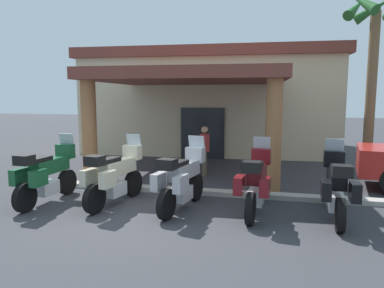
# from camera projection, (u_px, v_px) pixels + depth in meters

# --- Properties ---
(ground_plane) EXTENTS (80.00, 80.00, 0.00)m
(ground_plane) POSITION_uv_depth(u_px,v_px,m) (139.00, 211.00, 8.08)
(ground_plane) COLOR #38383D
(motel_building) EXTENTS (11.83, 12.61, 4.63)m
(motel_building) POSITION_uv_depth(u_px,v_px,m) (212.00, 101.00, 17.86)
(motel_building) COLOR beige
(motel_building) RESTS_ON ground_plane
(motorcycle_green) EXTENTS (0.72, 2.21, 1.61)m
(motorcycle_green) POSITION_uv_depth(u_px,v_px,m) (46.00, 174.00, 8.65)
(motorcycle_green) COLOR black
(motorcycle_green) RESTS_ON ground_plane
(motorcycle_cream) EXTENTS (0.88, 2.20, 1.61)m
(motorcycle_cream) POSITION_uv_depth(u_px,v_px,m) (114.00, 176.00, 8.53)
(motorcycle_cream) COLOR black
(motorcycle_cream) RESTS_ON ground_plane
(motorcycle_silver) EXTENTS (0.87, 2.20, 1.61)m
(motorcycle_silver) POSITION_uv_depth(u_px,v_px,m) (182.00, 179.00, 8.13)
(motorcycle_silver) COLOR black
(motorcycle_silver) RESTS_ON ground_plane
(motorcycle_maroon) EXTENTS (0.74, 2.21, 1.61)m
(motorcycle_maroon) POSITION_uv_depth(u_px,v_px,m) (256.00, 182.00, 7.87)
(motorcycle_maroon) COLOR black
(motorcycle_maroon) RESTS_ON ground_plane
(motorcycle_black) EXTENTS (0.72, 2.21, 1.61)m
(motorcycle_black) POSITION_uv_depth(u_px,v_px,m) (337.00, 187.00, 7.47)
(motorcycle_black) COLOR black
(motorcycle_black) RESTS_ON ground_plane
(pedestrian) EXTENTS (0.32, 0.51, 1.61)m
(pedestrian) POSITION_uv_depth(u_px,v_px,m) (204.00, 147.00, 11.64)
(pedestrian) COLOR brown
(pedestrian) RESTS_ON ground_plane
(palm_tree_near_portico) EXTENTS (1.99, 2.01, 6.02)m
(palm_tree_near_portico) POSITION_uv_depth(u_px,v_px,m) (373.00, 40.00, 11.71)
(palm_tree_near_portico) COLOR brown
(palm_tree_near_portico) RESTS_ON ground_plane
(curb_strip) EXTENTS (10.24, 0.36, 0.12)m
(curb_strip) POSITION_uv_depth(u_px,v_px,m) (195.00, 191.00, 9.57)
(curb_strip) COLOR #ADA89E
(curb_strip) RESTS_ON ground_plane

